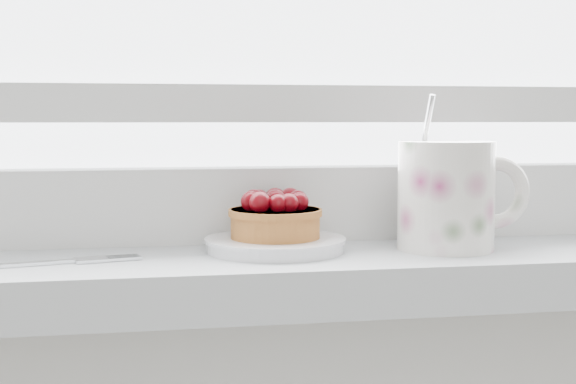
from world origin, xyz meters
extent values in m
cube|color=#BABEC1|center=(0.00, 1.90, 0.92)|extent=(1.60, 0.20, 0.04)
cube|color=silver|center=(0.00, 1.97, 0.97)|extent=(1.30, 0.05, 0.07)
cube|color=silver|center=(0.00, 1.97, 1.07)|extent=(1.30, 0.04, 0.04)
cylinder|color=silver|center=(-0.02, 1.90, 0.95)|extent=(0.12, 0.12, 0.01)
cylinder|color=#925220|center=(-0.02, 1.90, 0.96)|extent=(0.08, 0.08, 0.03)
cylinder|color=#925220|center=(-0.02, 1.90, 0.97)|extent=(0.08, 0.08, 0.01)
sphere|color=#42060A|center=(-0.02, 1.90, 0.99)|extent=(0.02, 0.02, 0.02)
sphere|color=#42060A|center=(0.00, 1.90, 0.98)|extent=(0.02, 0.02, 0.02)
sphere|color=#42060A|center=(0.00, 1.91, 0.99)|extent=(0.02, 0.02, 0.02)
sphere|color=#42060A|center=(-0.01, 1.92, 0.99)|extent=(0.02, 0.02, 0.02)
sphere|color=#42060A|center=(-0.03, 1.91, 0.98)|extent=(0.02, 0.02, 0.02)
sphere|color=#42060A|center=(-0.03, 1.91, 0.99)|extent=(0.02, 0.02, 0.02)
sphere|color=#42060A|center=(-0.04, 1.89, 0.98)|extent=(0.02, 0.02, 0.02)
sphere|color=#42060A|center=(-0.03, 1.88, 0.99)|extent=(0.02, 0.02, 0.02)
sphere|color=#42060A|center=(-0.02, 1.88, 0.98)|extent=(0.02, 0.02, 0.02)
sphere|color=#42060A|center=(-0.01, 1.88, 0.98)|extent=(0.02, 0.02, 0.02)
sphere|color=#42060A|center=(0.00, 1.89, 0.98)|extent=(0.02, 0.02, 0.02)
cylinder|color=silver|center=(0.13, 1.88, 0.99)|extent=(0.09, 0.09, 0.10)
cylinder|color=black|center=(0.13, 1.88, 1.03)|extent=(0.07, 0.07, 0.01)
torus|color=silver|center=(0.18, 1.88, 0.99)|extent=(0.07, 0.01, 0.07)
cylinder|color=silver|center=(0.12, 1.90, 1.05)|extent=(0.01, 0.02, 0.06)
cube|color=silver|center=(-0.19, 1.87, 0.94)|extent=(0.02, 0.01, 0.00)
cube|color=silver|center=(-0.17, 1.88, 0.94)|extent=(0.03, 0.03, 0.00)
cube|color=silver|center=(-0.15, 1.87, 0.94)|extent=(0.03, 0.01, 0.00)
cube|color=silver|center=(-0.15, 1.88, 0.94)|extent=(0.03, 0.01, 0.00)
cube|color=silver|center=(-0.15, 1.88, 0.94)|extent=(0.03, 0.01, 0.00)
cube|color=silver|center=(-0.15, 1.89, 0.94)|extent=(0.03, 0.01, 0.00)
camera|label=1|loc=(-0.13, 1.21, 1.06)|focal=50.00mm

